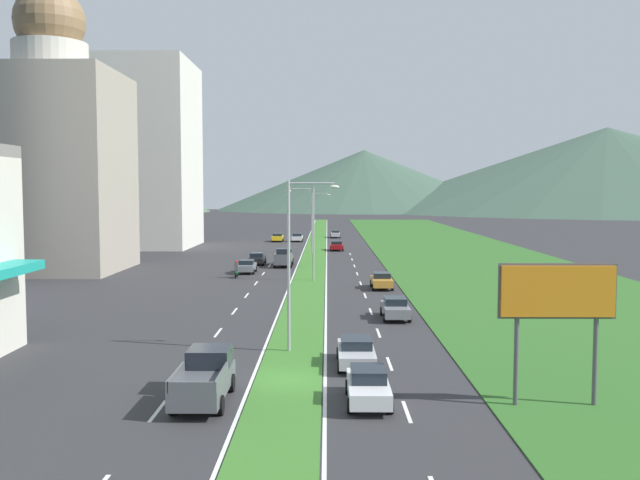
{
  "coord_description": "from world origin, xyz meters",
  "views": [
    {
      "loc": [
        1.84,
        -32.03,
        9.02
      ],
      "look_at": [
        1.11,
        37.8,
        4.0
      ],
      "focal_mm": 38.7,
      "sensor_mm": 36.0,
      "label": 1
    }
  ],
  "objects_px": {
    "street_lamp_near": "(294,254)",
    "car_9": "(368,386)",
    "car_1": "(257,258)",
    "car_0": "(356,352)",
    "pickup_truck_1": "(205,378)",
    "car_2": "(247,266)",
    "car_7": "(337,246)",
    "street_lamp_far": "(314,218)",
    "motorcycle_rider": "(236,271)",
    "car_5": "(297,237)",
    "car_8": "(278,237)",
    "car_6": "(335,234)",
    "billboard_roadside": "(557,299)",
    "car_3": "(395,308)",
    "car_4": "(382,280)",
    "street_lamp_mid": "(310,228)",
    "pickup_truck_0": "(284,258)"
  },
  "relations": [
    {
      "from": "car_0",
      "to": "pickup_truck_1",
      "type": "height_order",
      "value": "pickup_truck_1"
    },
    {
      "from": "car_5",
      "to": "street_lamp_near",
      "type": "bearing_deg",
      "value": -177.62
    },
    {
      "from": "car_8",
      "to": "motorcycle_rider",
      "type": "bearing_deg",
      "value": 179.29
    },
    {
      "from": "billboard_roadside",
      "to": "car_1",
      "type": "relative_size",
      "value": 1.3
    },
    {
      "from": "car_1",
      "to": "street_lamp_far",
      "type": "bearing_deg",
      "value": -24.38
    },
    {
      "from": "car_1",
      "to": "car_4",
      "type": "bearing_deg",
      "value": -146.76
    },
    {
      "from": "car_8",
      "to": "car_1",
      "type": "bearing_deg",
      "value": -179.69
    },
    {
      "from": "street_lamp_mid",
      "to": "car_9",
      "type": "distance_m",
      "value": 39.99
    },
    {
      "from": "car_0",
      "to": "car_8",
      "type": "distance_m",
      "value": 87.11
    },
    {
      "from": "car_6",
      "to": "car_7",
      "type": "relative_size",
      "value": 1.09
    },
    {
      "from": "car_3",
      "to": "car_8",
      "type": "height_order",
      "value": "car_3"
    },
    {
      "from": "car_4",
      "to": "car_6",
      "type": "distance_m",
      "value": 68.73
    },
    {
      "from": "pickup_truck_0",
      "to": "car_3",
      "type": "bearing_deg",
      "value": -163.57
    },
    {
      "from": "car_1",
      "to": "motorcycle_rider",
      "type": "distance_m",
      "value": 13.06
    },
    {
      "from": "car_8",
      "to": "motorcycle_rider",
      "type": "xyz_separation_m",
      "value": [
        -0.63,
        -50.71,
        -0.01
      ]
    },
    {
      "from": "street_lamp_far",
      "to": "motorcycle_rider",
      "type": "xyz_separation_m",
      "value": [
        -7.51,
        -27.77,
        -4.3
      ]
    },
    {
      "from": "street_lamp_near",
      "to": "car_9",
      "type": "distance_m",
      "value": 11.06
    },
    {
      "from": "car_5",
      "to": "car_9",
      "type": "xyz_separation_m",
      "value": [
        7.06,
        -92.92,
        0.0
      ]
    },
    {
      "from": "street_lamp_near",
      "to": "street_lamp_mid",
      "type": "relative_size",
      "value": 1.03
    },
    {
      "from": "car_3",
      "to": "car_2",
      "type": "bearing_deg",
      "value": -153.06
    },
    {
      "from": "car_2",
      "to": "car_5",
      "type": "relative_size",
      "value": 0.97
    },
    {
      "from": "street_lamp_mid",
      "to": "car_2",
      "type": "distance_m",
      "value": 10.74
    },
    {
      "from": "street_lamp_far",
      "to": "car_5",
      "type": "distance_m",
      "value": 23.72
    },
    {
      "from": "pickup_truck_0",
      "to": "car_7",
      "type": "bearing_deg",
      "value": -17.16
    },
    {
      "from": "street_lamp_near",
      "to": "billboard_roadside",
      "type": "xyz_separation_m",
      "value": [
        11.38,
        -9.7,
        -0.94
      ]
    },
    {
      "from": "street_lamp_near",
      "to": "car_1",
      "type": "relative_size",
      "value": 2.06
    },
    {
      "from": "car_5",
      "to": "car_8",
      "type": "xyz_separation_m",
      "value": [
        -3.47,
        -0.14,
        0.01
      ]
    },
    {
      "from": "billboard_roadside",
      "to": "car_1",
      "type": "xyz_separation_m",
      "value": [
        -18.13,
        55.48,
        -3.8
      ]
    },
    {
      "from": "car_1",
      "to": "motorcycle_rider",
      "type": "relative_size",
      "value": 2.32
    },
    {
      "from": "street_lamp_mid",
      "to": "motorcycle_rider",
      "type": "relative_size",
      "value": 4.66
    },
    {
      "from": "street_lamp_far",
      "to": "car_7",
      "type": "relative_size",
      "value": 2.15
    },
    {
      "from": "car_0",
      "to": "pickup_truck_1",
      "type": "bearing_deg",
      "value": -48.7
    },
    {
      "from": "car_7",
      "to": "street_lamp_near",
      "type": "bearing_deg",
      "value": -2.86
    },
    {
      "from": "billboard_roadside",
      "to": "car_8",
      "type": "distance_m",
      "value": 95.01
    },
    {
      "from": "car_4",
      "to": "car_7",
      "type": "height_order",
      "value": "car_4"
    },
    {
      "from": "car_3",
      "to": "motorcycle_rider",
      "type": "bearing_deg",
      "value": -147.97
    },
    {
      "from": "pickup_truck_0",
      "to": "car_2",
      "type": "bearing_deg",
      "value": 152.98
    },
    {
      "from": "street_lamp_near",
      "to": "car_9",
      "type": "relative_size",
      "value": 2.22
    },
    {
      "from": "car_4",
      "to": "car_9",
      "type": "distance_m",
      "value": 34.51
    },
    {
      "from": "car_2",
      "to": "car_7",
      "type": "xyz_separation_m",
      "value": [
        10.24,
        28.53,
        -0.01
      ]
    },
    {
      "from": "pickup_truck_1",
      "to": "street_lamp_far",
      "type": "bearing_deg",
      "value": -2.77
    },
    {
      "from": "street_lamp_mid",
      "to": "car_9",
      "type": "relative_size",
      "value": 2.16
    },
    {
      "from": "car_4",
      "to": "pickup_truck_0",
      "type": "bearing_deg",
      "value": -151.6
    },
    {
      "from": "car_0",
      "to": "car_6",
      "type": "bearing_deg",
      "value": 179.95
    },
    {
      "from": "street_lamp_far",
      "to": "motorcycle_rider",
      "type": "height_order",
      "value": "street_lamp_far"
    },
    {
      "from": "car_6",
      "to": "pickup_truck_1",
      "type": "height_order",
      "value": "pickup_truck_1"
    },
    {
      "from": "street_lamp_mid",
      "to": "street_lamp_far",
      "type": "relative_size",
      "value": 1.07
    },
    {
      "from": "street_lamp_near",
      "to": "car_6",
      "type": "distance_m",
      "value": 93.85
    },
    {
      "from": "car_5",
      "to": "car_8",
      "type": "bearing_deg",
      "value": 92.27
    },
    {
      "from": "street_lamp_far",
      "to": "car_1",
      "type": "bearing_deg",
      "value": -114.38
    }
  ]
}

